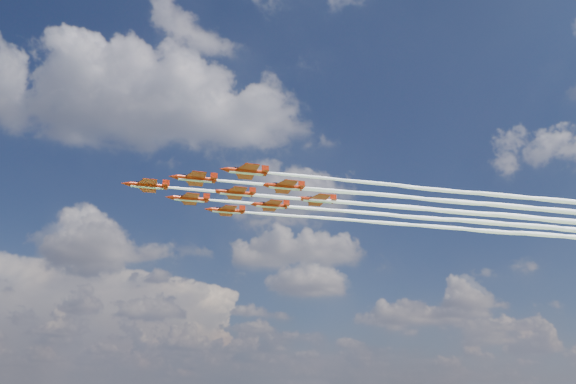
# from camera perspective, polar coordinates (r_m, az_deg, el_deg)

# --- Properties ---
(jet_lead) EXTENTS (144.35, 22.22, 2.69)m
(jet_lead) POSITION_cam_1_polar(r_m,az_deg,el_deg) (149.87, 13.23, -1.63)
(jet_lead) COLOR #A31F09
(jet_row2_port) EXTENTS (144.35, 22.22, 2.69)m
(jet_row2_port) POSITION_cam_1_polar(r_m,az_deg,el_deg) (149.01, 18.01, -1.07)
(jet_row2_port) COLOR #A31F09
(jet_row2_starb) EXTENTS (144.35, 22.22, 2.69)m
(jet_row2_starb) POSITION_cam_1_polar(r_m,az_deg,el_deg) (160.71, 15.34, -2.67)
(jet_row2_starb) COLOR #A31F09
(jet_row3_port) EXTENTS (144.35, 22.22, 2.69)m
(jet_row3_port) POSITION_cam_1_polar(r_m,az_deg,el_deg) (149.20, 22.80, -0.50)
(jet_row3_port) COLOR #A31F09
(jet_row3_centre) EXTENTS (144.35, 22.22, 2.69)m
(jet_row3_centre) POSITION_cam_1_polar(r_m,az_deg,el_deg) (160.25, 19.80, -2.15)
(jet_row3_centre) COLOR #A31F09
(jet_row3_starb) EXTENTS (144.35, 22.22, 2.69)m
(jet_row3_starb) POSITION_cam_1_polar(r_m,az_deg,el_deg) (171.79, 17.18, -3.57)
(jet_row3_starb) COLOR #A31F09
(jet_row4_port) EXTENTS (144.35, 22.22, 2.69)m
(jet_row4_port) POSITION_cam_1_polar(r_m,az_deg,el_deg) (160.76, 24.25, -1.61)
(jet_row4_port) COLOR #A31F09
(jet_row4_starb) EXTENTS (144.35, 22.22, 2.69)m
(jet_row4_starb) POSITION_cam_1_polar(r_m,az_deg,el_deg) (171.67, 21.35, -3.08)
(jet_row4_starb) COLOR #A31F09
(jet_tail) EXTENTS (144.35, 22.22, 2.69)m
(jet_tail) POSITION_cam_1_polar(r_m,az_deg,el_deg) (172.47, 25.50, -2.57)
(jet_tail) COLOR #A31F09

